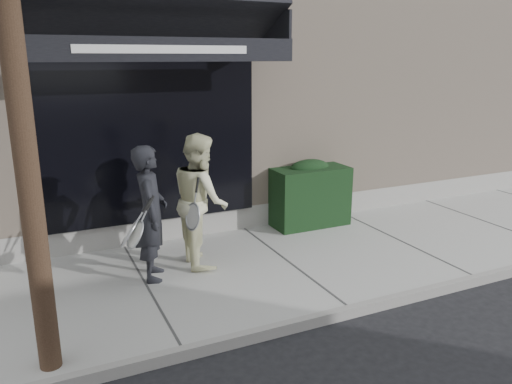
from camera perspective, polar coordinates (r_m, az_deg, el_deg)
name	(u,v)px	position (r m, az deg, el deg)	size (l,w,h in m)	color
ground	(286,268)	(7.24, 3.46, -8.61)	(80.00, 80.00, 0.00)	black
sidewalk	(286,264)	(7.22, 3.47, -8.18)	(20.00, 3.00, 0.12)	#A5A49F
curb	(350,311)	(6.03, 10.64, -13.27)	(20.00, 0.10, 0.14)	gray
building_facade	(179,66)	(11.23, -8.79, 14.08)	(14.30, 8.04, 5.64)	#C7AF98
hedge	(309,194)	(8.56, 6.05, -0.21)	(1.30, 0.70, 1.14)	black
pedestrian_front	(151,214)	(6.48, -11.96, -2.42)	(0.76, 0.85, 1.75)	black
pedestrian_back	(200,200)	(6.85, -6.36, -0.89)	(0.76, 0.96, 1.83)	beige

